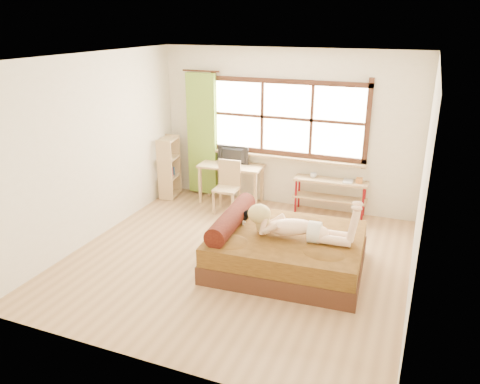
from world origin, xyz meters
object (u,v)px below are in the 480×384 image
at_px(desk, 231,170).
at_px(pipe_shelf, 331,189).
at_px(bookshelf, 169,167).
at_px(bed, 283,249).
at_px(woman, 298,217).
at_px(kitten, 239,215).
at_px(chair, 228,183).

relative_size(desk, pipe_shelf, 0.94).
distance_m(desk, bookshelf, 1.18).
relative_size(bed, woman, 1.50).
distance_m(bed, desk, 2.51).
height_order(kitten, chair, chair).
bearing_deg(bed, kitten, 167.62).
relative_size(kitten, bookshelf, 0.26).
xyz_separation_m(chair, pipe_shelf, (1.68, 0.49, -0.04)).
xyz_separation_m(kitten, pipe_shelf, (0.88, 1.95, -0.16)).
distance_m(woman, desk, 2.66).
height_order(kitten, desk, kitten).
distance_m(kitten, desk, 2.04).
relative_size(desk, chair, 1.31).
distance_m(bed, bookshelf, 3.28).
height_order(kitten, pipe_shelf, kitten).
bearing_deg(bookshelf, bed, -42.28).
relative_size(desk, bookshelf, 1.03).
height_order(pipe_shelf, bookshelf, bookshelf).
bearing_deg(woman, desk, 127.87).
height_order(kitten, bookshelf, bookshelf).
bearing_deg(chair, pipe_shelf, 13.06).
height_order(desk, bookshelf, bookshelf).
bearing_deg(chair, kitten, -64.84).
bearing_deg(desk, bed, -54.42).
distance_m(bed, chair, 2.16).
bearing_deg(woman, chair, 132.17).
relative_size(pipe_shelf, bookshelf, 1.10).
distance_m(kitten, bookshelf, 2.66).
bearing_deg(kitten, woman, -13.43).
height_order(woman, kitten, woman).
bearing_deg(bookshelf, chair, -19.03).
bearing_deg(bookshelf, pipe_shelf, -3.85).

